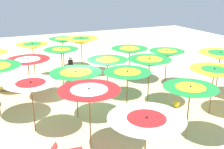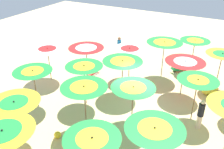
{
  "view_description": "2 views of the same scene",
  "coord_description": "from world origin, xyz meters",
  "px_view_note": "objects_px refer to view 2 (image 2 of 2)",
  "views": [
    {
      "loc": [
        12.1,
        -4.18,
        5.75
      ],
      "look_at": [
        0.33,
        1.08,
        1.44
      ],
      "focal_mm": 42.99,
      "sensor_mm": 36.0,
      "label": 1
    },
    {
      "loc": [
        -4.0,
        10.17,
        7.98
      ],
      "look_at": [
        1.83,
        -0.71,
        1.39
      ],
      "focal_mm": 39.58,
      "sensor_mm": 36.0,
      "label": 2
    }
  ],
  "objects_px": {
    "beach_umbrella_0": "(3,135)",
    "beach_umbrella_13": "(185,64)",
    "beach_umbrella_7": "(133,90)",
    "beach_ball": "(58,135)",
    "lounger_2": "(179,69)",
    "beach_umbrella_14": "(222,56)",
    "beach_umbrella_11": "(84,69)",
    "beach_umbrella_15": "(48,51)",
    "beach_umbrella_18": "(164,45)",
    "beach_umbrella_8": "(198,82)",
    "beachgoer_0": "(200,114)",
    "beachgoer_2": "(119,48)",
    "beach_umbrella_5": "(15,106)",
    "beach_umbrella_16": "(86,50)",
    "lounger_0": "(93,72)",
    "beach_umbrella_1": "(92,142)",
    "beach_umbrella_12": "(123,64)",
    "beach_umbrella_19": "(195,43)",
    "beach_umbrella_17": "(130,51)",
    "beach_umbrella_6": "(84,90)",
    "beach_umbrella_10": "(33,75)",
    "beach_umbrella_2": "(154,132)",
    "lounger_1": "(211,91)"
  },
  "relations": [
    {
      "from": "beach_umbrella_19",
      "to": "lounger_0",
      "type": "relative_size",
      "value": 1.86
    },
    {
      "from": "beach_umbrella_16",
      "to": "beach_ball",
      "type": "relative_size",
      "value": 7.38
    },
    {
      "from": "beach_umbrella_10",
      "to": "lounger_1",
      "type": "relative_size",
      "value": 1.77
    },
    {
      "from": "beach_umbrella_12",
      "to": "beach_umbrella_1",
      "type": "bearing_deg",
      "value": 106.49
    },
    {
      "from": "beach_umbrella_5",
      "to": "beach_umbrella_13",
      "type": "distance_m",
      "value": 9.07
    },
    {
      "from": "beach_umbrella_11",
      "to": "beach_umbrella_10",
      "type": "bearing_deg",
      "value": 34.41
    },
    {
      "from": "beachgoer_2",
      "to": "lounger_0",
      "type": "bearing_deg",
      "value": -122.49
    },
    {
      "from": "beach_umbrella_15",
      "to": "beachgoer_0",
      "type": "bearing_deg",
      "value": 177.43
    },
    {
      "from": "beach_umbrella_15",
      "to": "beachgoer_2",
      "type": "distance_m",
      "value": 5.63
    },
    {
      "from": "beach_umbrella_0",
      "to": "beach_umbrella_16",
      "type": "distance_m",
      "value": 7.94
    },
    {
      "from": "beach_umbrella_7",
      "to": "beach_ball",
      "type": "height_order",
      "value": "beach_umbrella_7"
    },
    {
      "from": "beach_umbrella_17",
      "to": "beachgoer_0",
      "type": "height_order",
      "value": "beach_umbrella_17"
    },
    {
      "from": "lounger_2",
      "to": "beach_umbrella_14",
      "type": "bearing_deg",
      "value": -74.94
    },
    {
      "from": "beach_umbrella_18",
      "to": "lounger_0",
      "type": "xyz_separation_m",
      "value": [
        4.15,
        2.0,
        -2.09
      ]
    },
    {
      "from": "beach_umbrella_5",
      "to": "beach_umbrella_16",
      "type": "xyz_separation_m",
      "value": [
        0.45,
        -6.07,
        0.21
      ]
    },
    {
      "from": "beach_umbrella_0",
      "to": "beach_umbrella_6",
      "type": "bearing_deg",
      "value": -100.59
    },
    {
      "from": "beach_umbrella_6",
      "to": "beachgoer_0",
      "type": "xyz_separation_m",
      "value": [
        -4.75,
        -2.62,
        -1.37
      ]
    },
    {
      "from": "beach_umbrella_0",
      "to": "beach_umbrella_11",
      "type": "bearing_deg",
      "value": -84.76
    },
    {
      "from": "beach_umbrella_11",
      "to": "beach_umbrella_15",
      "type": "distance_m",
      "value": 3.79
    },
    {
      "from": "beach_umbrella_18",
      "to": "beach_umbrella_8",
      "type": "bearing_deg",
      "value": 127.67
    },
    {
      "from": "beach_umbrella_11",
      "to": "lounger_1",
      "type": "relative_size",
      "value": 1.89
    },
    {
      "from": "beach_umbrella_13",
      "to": "beach_umbrella_8",
      "type": "bearing_deg",
      "value": 118.05
    },
    {
      "from": "beach_umbrella_16",
      "to": "beach_umbrella_13",
      "type": "bearing_deg",
      "value": -167.04
    },
    {
      "from": "beach_umbrella_0",
      "to": "beach_ball",
      "type": "relative_size",
      "value": 7.74
    },
    {
      "from": "lounger_1",
      "to": "beach_umbrella_1",
      "type": "bearing_deg",
      "value": -172.52
    },
    {
      "from": "beach_umbrella_14",
      "to": "beach_umbrella_18",
      "type": "bearing_deg",
      "value": 2.66
    },
    {
      "from": "beach_umbrella_12",
      "to": "beach_umbrella_11",
      "type": "bearing_deg",
      "value": 53.4
    },
    {
      "from": "beach_umbrella_16",
      "to": "beach_umbrella_17",
      "type": "distance_m",
      "value": 2.74
    },
    {
      "from": "beach_umbrella_1",
      "to": "beach_umbrella_12",
      "type": "height_order",
      "value": "beach_umbrella_12"
    },
    {
      "from": "beach_umbrella_0",
      "to": "beachgoer_0",
      "type": "height_order",
      "value": "beach_umbrella_0"
    },
    {
      "from": "beach_umbrella_12",
      "to": "beach_umbrella_15",
      "type": "bearing_deg",
      "value": 6.77
    },
    {
      "from": "beach_umbrella_13",
      "to": "beach_umbrella_18",
      "type": "distance_m",
      "value": 2.37
    },
    {
      "from": "beach_umbrella_7",
      "to": "beach_umbrella_18",
      "type": "bearing_deg",
      "value": -87.35
    },
    {
      "from": "beach_umbrella_0",
      "to": "beach_umbrella_13",
      "type": "bearing_deg",
      "value": -113.45
    },
    {
      "from": "beach_umbrella_19",
      "to": "beach_umbrella_11",
      "type": "bearing_deg",
      "value": 58.66
    },
    {
      "from": "beach_umbrella_8",
      "to": "beachgoer_0",
      "type": "xyz_separation_m",
      "value": [
        -0.46,
        0.63,
        -1.28
      ]
    },
    {
      "from": "beach_umbrella_17",
      "to": "lounger_0",
      "type": "distance_m",
      "value": 2.99
    },
    {
      "from": "beach_umbrella_2",
      "to": "beach_umbrella_14",
      "type": "bearing_deg",
      "value": -99.79
    },
    {
      "from": "beach_umbrella_5",
      "to": "beach_umbrella_17",
      "type": "height_order",
      "value": "beach_umbrella_5"
    },
    {
      "from": "beach_umbrella_7",
      "to": "beachgoer_2",
      "type": "bearing_deg",
      "value": -58.5
    },
    {
      "from": "beach_umbrella_17",
      "to": "beachgoer_2",
      "type": "height_order",
      "value": "beach_umbrella_17"
    },
    {
      "from": "beach_umbrella_15",
      "to": "beachgoer_0",
      "type": "relative_size",
      "value": 1.39
    },
    {
      "from": "beach_umbrella_1",
      "to": "lounger_0",
      "type": "height_order",
      "value": "beach_umbrella_1"
    },
    {
      "from": "beach_umbrella_11",
      "to": "beach_umbrella_18",
      "type": "bearing_deg",
      "value": -118.29
    },
    {
      "from": "beach_umbrella_14",
      "to": "beach_umbrella_18",
      "type": "xyz_separation_m",
      "value": [
        3.45,
        0.16,
        0.15
      ]
    },
    {
      "from": "beach_umbrella_14",
      "to": "beach_umbrella_15",
      "type": "height_order",
      "value": "beach_umbrella_14"
    },
    {
      "from": "beach_umbrella_13",
      "to": "lounger_2",
      "type": "relative_size",
      "value": 2.01
    },
    {
      "from": "beach_umbrella_18",
      "to": "beach_umbrella_10",
      "type": "bearing_deg",
      "value": 53.19
    },
    {
      "from": "beach_umbrella_17",
      "to": "lounger_2",
      "type": "relative_size",
      "value": 1.96
    },
    {
      "from": "beach_umbrella_5",
      "to": "beach_umbrella_7",
      "type": "relative_size",
      "value": 1.05
    }
  ]
}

